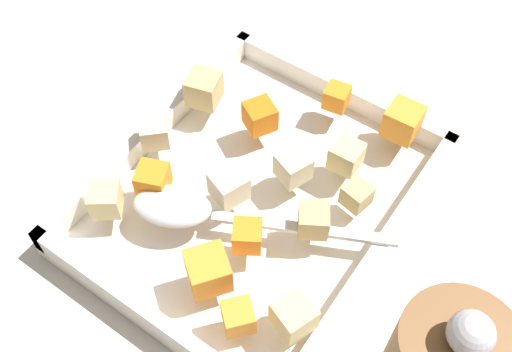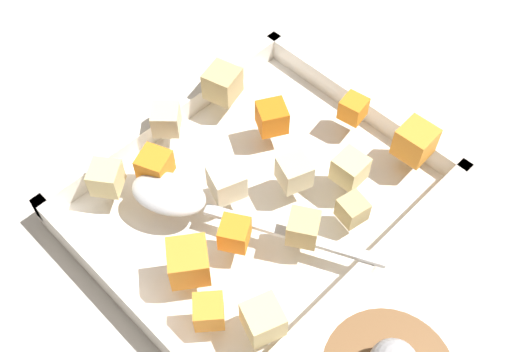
% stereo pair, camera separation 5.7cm
% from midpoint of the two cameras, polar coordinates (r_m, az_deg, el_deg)
% --- Properties ---
extents(ground_plane, '(4.00, 4.00, 0.00)m').
position_cam_midpoint_polar(ground_plane, '(0.62, -0.97, -2.46)').
color(ground_plane, beige).
extents(baking_dish, '(0.33, 0.27, 0.04)m').
position_cam_midpoint_polar(baking_dish, '(0.61, -2.71, -2.33)').
color(baking_dish, white).
rests_on(baking_dish, ground_plane).
extents(carrot_chunk_mid_right, '(0.03, 0.03, 0.02)m').
position_cam_midpoint_polar(carrot_chunk_mid_right, '(0.51, -5.00, -13.18)').
color(carrot_chunk_mid_right, orange).
rests_on(carrot_chunk_mid_right, baking_dish).
extents(carrot_chunk_far_right, '(0.04, 0.04, 0.03)m').
position_cam_midpoint_polar(carrot_chunk_far_right, '(0.62, -2.32, 5.41)').
color(carrot_chunk_far_right, orange).
rests_on(carrot_chunk_far_right, baking_dish).
extents(carrot_chunk_heap_top, '(0.04, 0.04, 0.03)m').
position_cam_midpoint_polar(carrot_chunk_heap_top, '(0.58, -12.38, -0.56)').
color(carrot_chunk_heap_top, orange).
rests_on(carrot_chunk_heap_top, baking_dish).
extents(carrot_chunk_far_left, '(0.03, 0.03, 0.03)m').
position_cam_midpoint_polar(carrot_chunk_far_left, '(0.62, 10.94, 4.86)').
color(carrot_chunk_far_left, orange).
rests_on(carrot_chunk_far_left, baking_dish).
extents(carrot_chunk_front_center, '(0.03, 0.03, 0.02)m').
position_cam_midpoint_polar(carrot_chunk_front_center, '(0.64, 5.05, 7.12)').
color(carrot_chunk_front_center, orange).
rests_on(carrot_chunk_front_center, baking_dish).
extents(carrot_chunk_corner_ne, '(0.03, 0.03, 0.03)m').
position_cam_midpoint_polar(carrot_chunk_corner_ne, '(0.54, -3.89, -5.81)').
color(carrot_chunk_corner_ne, orange).
rests_on(carrot_chunk_corner_ne, baking_dish).
extents(carrot_chunk_heap_side, '(0.05, 0.05, 0.03)m').
position_cam_midpoint_polar(carrot_chunk_heap_side, '(0.52, -7.67, -8.98)').
color(carrot_chunk_heap_side, orange).
rests_on(carrot_chunk_heap_side, baking_dish).
extents(potato_chunk_corner_sw, '(0.04, 0.04, 0.03)m').
position_cam_midpoint_polar(potato_chunk_corner_sw, '(0.58, -16.62, -2.31)').
color(potato_chunk_corner_sw, '#E0CC89').
rests_on(potato_chunk_corner_sw, baking_dish).
extents(potato_chunk_near_right, '(0.04, 0.04, 0.03)m').
position_cam_midpoint_polar(potato_chunk_near_right, '(0.64, -7.45, 7.89)').
color(potato_chunk_near_right, tan).
rests_on(potato_chunk_near_right, baking_dish).
extents(potato_chunk_corner_se, '(0.04, 0.04, 0.03)m').
position_cam_midpoint_polar(potato_chunk_corner_se, '(0.54, 2.37, -4.35)').
color(potato_chunk_corner_se, tan).
rests_on(potato_chunk_corner_se, baking_dish).
extents(potato_chunk_back_center, '(0.04, 0.04, 0.03)m').
position_cam_midpoint_polar(potato_chunk_back_center, '(0.50, 0.19, -13.15)').
color(potato_chunk_back_center, '#E0CC89').
rests_on(potato_chunk_back_center, baking_dish).
extents(potato_chunk_center, '(0.03, 0.03, 0.02)m').
position_cam_midpoint_polar(potato_chunk_center, '(0.56, 6.49, -2.00)').
color(potato_chunk_center, tan).
rests_on(potato_chunk_center, baking_dish).
extents(potato_chunk_corner_nw, '(0.04, 0.04, 0.03)m').
position_cam_midpoint_polar(potato_chunk_corner_nw, '(0.58, 0.64, 0.66)').
color(potato_chunk_corner_nw, beige).
rests_on(potato_chunk_corner_nw, baking_dish).
extents(potato_chunk_near_left, '(0.04, 0.04, 0.03)m').
position_cam_midpoint_polar(potato_chunk_near_left, '(0.62, -12.10, 3.81)').
color(potato_chunk_near_left, beige).
rests_on(potato_chunk_near_left, baking_dish).
extents(potato_chunk_rim_edge, '(0.03, 0.03, 0.03)m').
position_cam_midpoint_polar(potato_chunk_rim_edge, '(0.59, 5.63, 1.68)').
color(potato_chunk_rim_edge, '#E0CC89').
rests_on(potato_chunk_rim_edge, baking_dish).
extents(potato_chunk_mid_left, '(0.04, 0.04, 0.03)m').
position_cam_midpoint_polar(potato_chunk_mid_left, '(0.56, -5.46, -1.12)').
color(potato_chunk_mid_left, beige).
rests_on(potato_chunk_mid_left, baking_dish).
extents(serving_spoon, '(0.13, 0.23, 0.02)m').
position_cam_midpoint_polar(serving_spoon, '(0.56, -9.31, -3.22)').
color(serving_spoon, silver).
rests_on(serving_spoon, baking_dish).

